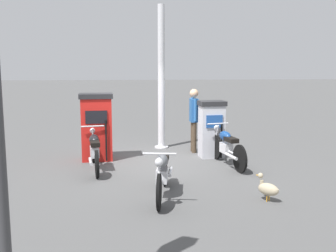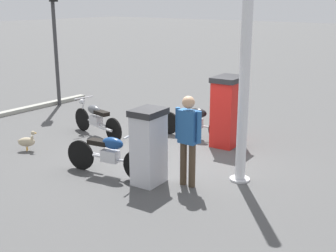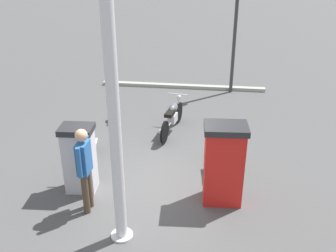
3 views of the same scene
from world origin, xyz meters
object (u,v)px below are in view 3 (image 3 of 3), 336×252
object	(u,v)px
canopy_support_pole	(116,139)
motorcycle_near_pump	(222,158)
attendant_person	(84,165)
roadside_traffic_light	(235,14)
fuel_pump_far	(80,158)
motorcycle_extra	(172,116)
wandering_duck	(113,115)
motorcycle_far_pump	(86,149)
fuel_pump_near	(224,164)

from	to	relation	value
canopy_support_pole	motorcycle_near_pump	bearing A→B (deg)	-37.75
attendant_person	roadside_traffic_light	world-z (taller)	roadside_traffic_light
motorcycle_near_pump	attendant_person	world-z (taller)	attendant_person
fuel_pump_far	motorcycle_extra	world-z (taller)	fuel_pump_far
fuel_pump_far	wandering_duck	bearing A→B (deg)	4.37
motorcycle_far_pump	roadside_traffic_light	size ratio (longest dim) A/B	0.49
fuel_pump_near	fuel_pump_far	size ratio (longest dim) A/B	1.14
motorcycle_extra	roadside_traffic_light	xyz separation A→B (m)	(3.50, -1.67, 2.29)
fuel_pump_far	canopy_support_pole	world-z (taller)	canopy_support_pole
fuel_pump_near	motorcycle_near_pump	xyz separation A→B (m)	(0.93, 0.01, -0.40)
motorcycle_extra	wandering_duck	size ratio (longest dim) A/B	4.13
fuel_pump_near	roadside_traffic_light	bearing A→B (deg)	-2.43
fuel_pump_near	roadside_traffic_light	distance (m)	6.86
attendant_person	fuel_pump_far	bearing A→B (deg)	28.47
fuel_pump_near	canopy_support_pole	world-z (taller)	canopy_support_pole
fuel_pump_near	canopy_support_pole	distance (m)	2.48
wandering_duck	canopy_support_pole	bearing A→B (deg)	-163.16
fuel_pump_near	canopy_support_pole	size ratio (longest dim) A/B	0.42
attendant_person	wandering_duck	bearing A→B (deg)	8.57
motorcycle_extra	attendant_person	size ratio (longest dim) A/B	1.15
fuel_pump_far	motorcycle_far_pump	size ratio (longest dim) A/B	0.74
motorcycle_near_pump	canopy_support_pole	world-z (taller)	canopy_support_pole
motorcycle_near_pump	roadside_traffic_light	xyz separation A→B (m)	(5.65, -0.29, 2.32)
attendant_person	motorcycle_extra	bearing A→B (deg)	-17.91
fuel_pump_near	fuel_pump_far	world-z (taller)	fuel_pump_near
fuel_pump_near	attendant_person	bearing A→B (deg)	104.31
motorcycle_near_pump	motorcycle_extra	world-z (taller)	motorcycle_extra
fuel_pump_near	motorcycle_extra	xyz separation A→B (m)	(3.08, 1.39, -0.38)
fuel_pump_near	fuel_pump_far	distance (m)	2.97
wandering_duck	attendant_person	bearing A→B (deg)	-171.43
motorcycle_near_pump	wandering_duck	xyz separation A→B (m)	(2.58, 3.23, -0.22)
motorcycle_near_pump	attendant_person	size ratio (longest dim) A/B	1.17
wandering_duck	canopy_support_pole	world-z (taller)	canopy_support_pole
wandering_duck	canopy_support_pole	distance (m)	5.35
fuel_pump_near	wandering_duck	world-z (taller)	fuel_pump_near
fuel_pump_far	motorcycle_near_pump	xyz separation A→B (m)	(0.93, -2.96, -0.30)
motorcycle_extra	fuel_pump_near	bearing A→B (deg)	-155.63
fuel_pump_far	roadside_traffic_light	distance (m)	7.61
motorcycle_near_pump	attendant_person	bearing A→B (deg)	121.53
motorcycle_near_pump	attendant_person	distance (m)	3.10
motorcycle_extra	wandering_duck	distance (m)	1.90
motorcycle_near_pump	motorcycle_extra	bearing A→B (deg)	32.85
fuel_pump_far	motorcycle_far_pump	distance (m)	0.93
roadside_traffic_light	canopy_support_pole	distance (m)	8.22
fuel_pump_far	motorcycle_extra	xyz separation A→B (m)	(3.08, -1.57, -0.28)
motorcycle_near_pump	fuel_pump_far	bearing A→B (deg)	107.43
attendant_person	roadside_traffic_light	bearing A→B (deg)	-21.70
fuel_pump_far	canopy_support_pole	distance (m)	2.17
motorcycle_far_pump	attendant_person	bearing A→B (deg)	-160.73
fuel_pump_near	motorcycle_far_pump	bearing A→B (deg)	74.41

